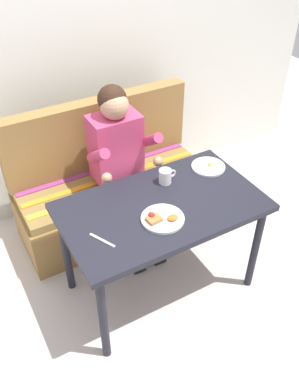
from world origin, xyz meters
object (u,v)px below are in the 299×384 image
(table, at_px, (162,215))
(coffee_mug, at_px, (166,176))
(plate_breakfast, at_px, (162,218))
(person, at_px, (120,154))
(fork, at_px, (102,240))
(plate_eggs, at_px, (208,167))
(couch, at_px, (111,189))

(table, bearing_deg, coffee_mug, 53.70)
(plate_breakfast, distance_m, coffee_mug, 0.36)
(table, xyz_separation_m, person, (0.02, 0.59, 0.09))
(coffee_mug, xyz_separation_m, fork, (-0.56, -0.28, -0.05))
(table, bearing_deg, person, 88.37)
(plate_breakfast, bearing_deg, fork, 177.35)
(person, height_order, plate_eggs, person)
(plate_eggs, relative_size, fork, 1.31)
(person, bearing_deg, plate_eggs, -43.13)
(person, height_order, plate_breakfast, person)
(plate_eggs, bearing_deg, fork, -162.79)
(plate_breakfast, xyz_separation_m, coffee_mug, (0.20, 0.29, 0.04))
(couch, relative_size, plate_eggs, 6.49)
(couch, bearing_deg, table, -90.00)
(fork, bearing_deg, person, 30.92)
(table, relative_size, coffee_mug, 10.17)
(person, distance_m, coffee_mug, 0.43)
(person, height_order, fork, person)
(person, bearing_deg, plate_breakfast, -97.09)
(couch, height_order, fork, couch)
(table, distance_m, coffee_mug, 0.26)
(plate_eggs, height_order, fork, plate_eggs)
(person, relative_size, fork, 7.13)
(person, bearing_deg, fork, -122.93)
(fork, bearing_deg, table, -12.99)
(couch, height_order, plate_breakfast, couch)
(coffee_mug, bearing_deg, person, 105.35)
(table, height_order, fork, fork)
(table, relative_size, plate_eggs, 5.40)
(person, distance_m, plate_eggs, 0.61)
(table, xyz_separation_m, plate_breakfast, (-0.07, -0.12, 0.09))
(coffee_mug, bearing_deg, plate_eggs, -0.36)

